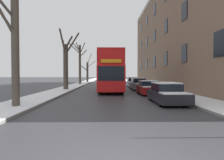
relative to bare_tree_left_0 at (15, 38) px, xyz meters
name	(u,v)px	position (x,y,z in m)	size (l,w,h in m)	color
sidewalk_left	(88,81)	(-0.25, 45.80, -3.85)	(2.69, 130.00, 0.16)	slate
sidewalk_right	(129,81)	(11.46, 45.80, -3.85)	(2.69, 130.00, 0.16)	slate
terrace_facade_right	(190,34)	(17.30, 18.01, 4.00)	(9.10, 42.78, 15.85)	#7A604C
bare_tree_left_0	(15,38)	(0.00, 0.00, 0.00)	(2.28, 3.97, 8.38)	#4C4238
bare_tree_left_1	(66,63)	(0.12, 13.02, -0.61)	(2.35, 2.94, 7.16)	#4C4238
bare_tree_left_2	(80,62)	(-0.03, 26.13, 0.27)	(3.18, 3.13, 8.07)	#4C4238
bare_tree_left_3	(88,71)	(0.14, 39.70, -0.96)	(3.52, 3.41, 7.52)	#4C4238
double_decker_bus	(110,70)	(5.44, 11.71, -1.49)	(2.60, 10.67, 4.31)	red
parked_car_0	(167,94)	(9.04, 1.91, -3.29)	(1.80, 4.45, 1.39)	black
parked_car_1	(148,88)	(9.04, 7.76, -3.30)	(1.85, 4.16, 1.35)	maroon
parked_car_2	(138,84)	(9.04, 13.91, -3.24)	(1.79, 4.51, 1.48)	slate
parked_car_3	(133,83)	(9.04, 19.34, -3.24)	(1.73, 4.26, 1.50)	#9EA3AD
pedestrian_left_sidewalk	(15,90)	(-0.60, 1.28, -3.00)	(0.37, 0.37, 1.69)	navy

